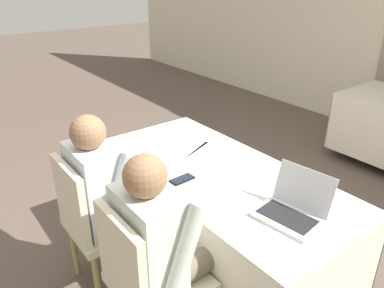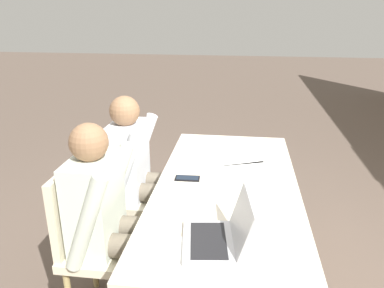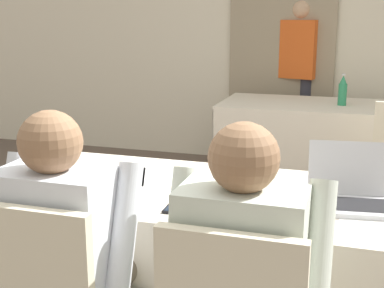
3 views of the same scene
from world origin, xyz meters
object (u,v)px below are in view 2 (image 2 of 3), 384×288
laptop (218,235)px  chair_near_right (94,237)px  chair_near_left (126,188)px  person_white_shirt (110,213)px  person_checkered_shirt (139,168)px  cell_phone (187,178)px

laptop → chair_near_right: laptop is taller
chair_near_left → person_white_shirt: 0.63m
chair_near_right → person_white_shirt: 0.19m
chair_near_left → person_white_shirt: size_ratio=0.78×
chair_near_right → person_checkered_shirt: bearing=-9.7°
cell_phone → chair_near_left: (-0.25, -0.48, -0.22)m
cell_phone → person_checkered_shirt: bearing=-125.8°
cell_phone → chair_near_left: 0.58m
chair_near_right → laptop: bearing=-111.8°
cell_phone → chair_near_right: (0.35, -0.48, -0.22)m
cell_phone → person_checkered_shirt: size_ratio=0.13×
person_checkered_shirt → person_white_shirt: bearing=-180.0°
person_checkered_shirt → person_white_shirt: (0.60, 0.00, 0.00)m
chair_near_right → person_checkered_shirt: (-0.60, 0.10, 0.16)m
chair_near_left → chair_near_right: bearing=-180.0°
laptop → person_white_shirt: size_ratio=0.30×
cell_phone → person_white_shirt: size_ratio=0.13×
person_checkered_shirt → chair_near_right: bearing=170.3°
chair_near_left → person_white_shirt: (0.60, 0.10, 0.16)m
cell_phone → chair_near_right: 0.64m
chair_near_left → chair_near_right: (0.60, 0.00, 0.00)m
chair_near_right → person_white_shirt: bearing=-90.0°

